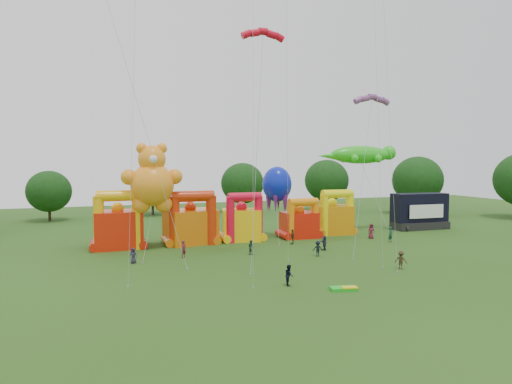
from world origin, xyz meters
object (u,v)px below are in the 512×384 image
object	(u,v)px
bouncy_castle_2	(242,222)
octopus_kite	(277,203)
stage_trailer	(420,212)
spectator_0	(133,256)
teddy_bear_kite	(151,196)
gecko_kite	(363,163)
bouncy_castle_0	(118,226)
spectator_4	(293,237)

from	to	relation	value
bouncy_castle_2	octopus_kite	xyz separation A→B (m)	(4.72, -0.16, 2.26)
stage_trailer	spectator_0	xyz separation A→B (m)	(-41.49, -9.52, -1.77)
teddy_bear_kite	gecko_kite	xyz separation A→B (m)	(29.84, 4.32, 3.57)
bouncy_castle_0	teddy_bear_kite	world-z (taller)	teddy_bear_kite
bouncy_castle_0	spectator_0	size ratio (longest dim) A/B	4.35
gecko_kite	spectator_0	world-z (taller)	gecko_kite
bouncy_castle_0	bouncy_castle_2	size ratio (longest dim) A/B	1.10
teddy_bear_kite	gecko_kite	bearing A→B (deg)	8.25
bouncy_castle_2	spectator_4	bearing A→B (deg)	-40.36
spectator_0	bouncy_castle_2	bearing A→B (deg)	55.91
teddy_bear_kite	octopus_kite	distance (m)	16.46
gecko_kite	octopus_kite	world-z (taller)	gecko_kite
bouncy_castle_0	spectator_4	xyz separation A→B (m)	(19.99, -4.11, -1.66)
spectator_0	bouncy_castle_0	bearing A→B (deg)	121.01
stage_trailer	spectator_4	distance (m)	23.20
bouncy_castle_0	stage_trailer	world-z (taller)	bouncy_castle_0
stage_trailer	gecko_kite	size ratio (longest dim) A/B	0.67
stage_trailer	spectator_0	distance (m)	42.61
bouncy_castle_2	octopus_kite	size ratio (longest dim) A/B	0.66
bouncy_castle_0	gecko_kite	bearing A→B (deg)	2.92
bouncy_castle_2	teddy_bear_kite	bearing A→B (deg)	-166.19
bouncy_castle_0	spectator_4	size ratio (longest dim) A/B	3.75
octopus_kite	bouncy_castle_0	bearing A→B (deg)	-179.92
bouncy_castle_2	spectator_4	world-z (taller)	bouncy_castle_2
gecko_kite	spectator_0	distance (m)	35.00
gecko_kite	spectator_4	bearing A→B (deg)	-156.46
bouncy_castle_0	bouncy_castle_2	world-z (taller)	bouncy_castle_0
octopus_kite	spectator_4	xyz separation A→B (m)	(0.34, -4.14, -3.70)
spectator_4	spectator_0	bearing A→B (deg)	-58.65
bouncy_castle_0	octopus_kite	distance (m)	19.76
spectator_0	stage_trailer	bearing A→B (deg)	36.79
bouncy_castle_0	stage_trailer	size ratio (longest dim) A/B	0.81
octopus_kite	bouncy_castle_2	bearing A→B (deg)	178.06
stage_trailer	teddy_bear_kite	bearing A→B (deg)	-174.65
stage_trailer	teddy_bear_kite	distance (m)	39.41
teddy_bear_kite	gecko_kite	size ratio (longest dim) A/B	0.97
teddy_bear_kite	spectator_0	size ratio (longest dim) A/B	7.82
spectator_4	bouncy_castle_0	bearing A→B (deg)	-83.31
stage_trailer	spectator_4	size ratio (longest dim) A/B	4.63
teddy_bear_kite	spectator_0	distance (m)	8.33
bouncy_castle_2	gecko_kite	xyz separation A→B (m)	(18.39, 1.51, 7.40)
teddy_bear_kite	spectator_4	bearing A→B (deg)	-5.14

